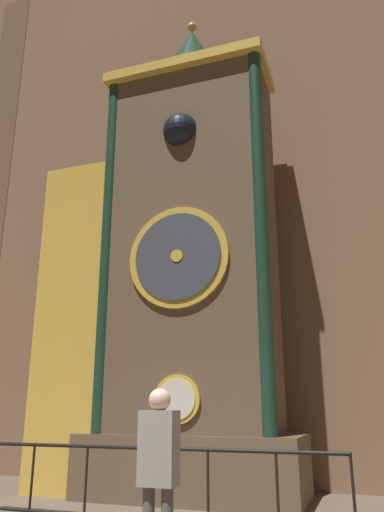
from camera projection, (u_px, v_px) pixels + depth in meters
name	position (u px, v px, depth m)	size (l,w,h in m)	color
cathedral_back_wall	(231.00, 140.00, 11.52)	(24.00, 0.32, 14.73)	#846047
clock_tower	(168.00, 271.00, 9.40)	(4.84, 1.79, 9.48)	brown
railing_fence	(144.00, 480.00, 6.57)	(5.31, 0.05, 0.96)	black
visitor_far	(159.00, 462.00, 4.55)	(0.34, 0.22, 1.63)	#58554F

